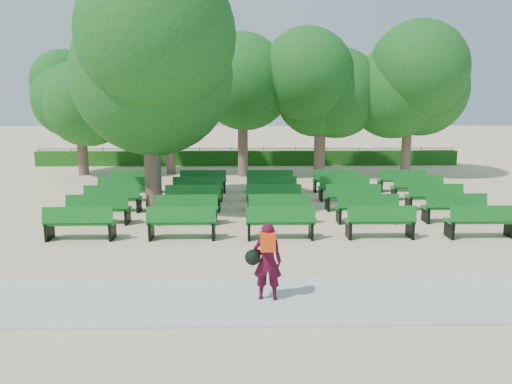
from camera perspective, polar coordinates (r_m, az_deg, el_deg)
ground at (r=17.32m, az=-0.71°, el=-2.97°), size 120.00×120.00×0.00m
paving at (r=10.26m, az=-0.30°, el=-12.54°), size 30.00×2.20×0.06m
curb at (r=11.32m, az=-0.40°, el=-10.16°), size 30.00×0.12×0.10m
hedge at (r=31.05m, az=-0.95°, el=3.91°), size 26.00×0.70×0.90m
fence at (r=31.50m, az=-0.96°, el=3.18°), size 26.00×0.10×1.02m
tree_line at (r=27.14m, az=-0.91°, el=1.98°), size 21.80×6.80×7.04m
bench_array at (r=18.43m, az=2.07°, el=-1.82°), size 2.04×0.72×1.27m
tree_among at (r=18.54m, az=-12.14°, el=13.82°), size 5.58×5.58×7.72m
person at (r=10.08m, az=1.18°, el=-7.83°), size 0.76×0.48×1.58m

